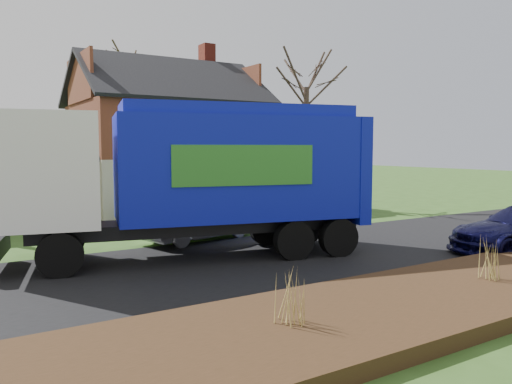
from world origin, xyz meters
TOP-DOWN VIEW (x-y plane):
  - ground at (0.00, 0.00)m, footprint 120.00×120.00m
  - road at (0.00, 0.00)m, footprint 80.00×7.00m
  - mulch_verge at (0.00, -5.30)m, footprint 80.00×3.50m
  - main_house at (1.49, 13.91)m, footprint 12.95×8.95m
  - garbage_truck at (-2.01, 1.30)m, footprint 10.76×5.11m
  - silver_sedan at (-0.85, 3.84)m, footprint 4.63×2.60m
  - tree_front_east at (8.36, 9.81)m, footprint 3.33×3.33m
  - tree_back at (2.99, 23.17)m, footprint 3.68×3.68m
  - grass_clump_west at (-3.52, -5.29)m, footprint 0.33×0.27m
  - grass_clump_mid at (1.96, -5.31)m, footprint 0.33×0.27m

SIDE VIEW (x-z plane):
  - ground at x=0.00m, z-range 0.00..0.00m
  - road at x=0.00m, z-range 0.00..0.02m
  - mulch_verge at x=0.00m, z-range 0.00..0.30m
  - silver_sedan at x=-0.85m, z-range 0.00..1.44m
  - grass_clump_west at x=-3.52m, z-range 0.30..1.18m
  - grass_clump_mid at x=1.96m, z-range 0.30..1.23m
  - garbage_truck at x=-2.01m, z-range 0.34..4.80m
  - main_house at x=1.49m, z-range -0.60..8.66m
  - tree_front_east at x=8.36m, z-range 2.90..12.16m
  - tree_back at x=2.99m, z-range 3.89..15.54m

